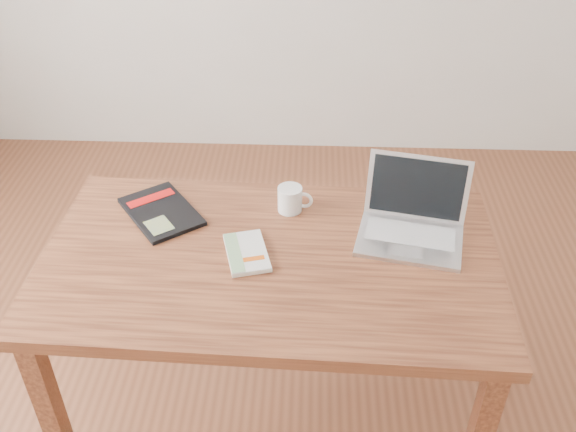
{
  "coord_description": "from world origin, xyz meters",
  "views": [
    {
      "loc": [
        0.05,
        -1.32,
        1.92
      ],
      "look_at": [
        -0.01,
        0.14,
        0.85
      ],
      "focal_mm": 40.0,
      "sensor_mm": 36.0,
      "label": 1
    }
  ],
  "objects_px": {
    "white_guidebook": "(247,253)",
    "coffee_mug": "(291,199)",
    "black_guidebook": "(161,212)",
    "laptop": "(412,221)",
    "desk": "(270,280)"
  },
  "relations": [
    {
      "from": "white_guidebook",
      "to": "coffee_mug",
      "type": "distance_m",
      "value": 0.26
    },
    {
      "from": "black_guidebook",
      "to": "laptop",
      "type": "distance_m",
      "value": 0.77
    },
    {
      "from": "desk",
      "to": "white_guidebook",
      "type": "distance_m",
      "value": 0.12
    },
    {
      "from": "coffee_mug",
      "to": "white_guidebook",
      "type": "bearing_deg",
      "value": -111.23
    },
    {
      "from": "desk",
      "to": "coffee_mug",
      "type": "xyz_separation_m",
      "value": [
        0.05,
        0.23,
        0.13
      ]
    },
    {
      "from": "desk",
      "to": "white_guidebook",
      "type": "xyz_separation_m",
      "value": [
        -0.07,
        0.0,
        0.1
      ]
    },
    {
      "from": "desk",
      "to": "black_guidebook",
      "type": "relative_size",
      "value": 4.12
    },
    {
      "from": "desk",
      "to": "black_guidebook",
      "type": "xyz_separation_m",
      "value": [
        -0.35,
        0.19,
        0.1
      ]
    },
    {
      "from": "desk",
      "to": "black_guidebook",
      "type": "bearing_deg",
      "value": 153.13
    },
    {
      "from": "black_guidebook",
      "to": "laptop",
      "type": "xyz_separation_m",
      "value": [
        0.76,
        -0.07,
        0.04
      ]
    },
    {
      "from": "laptop",
      "to": "desk",
      "type": "bearing_deg",
      "value": -151.12
    },
    {
      "from": "black_guidebook",
      "to": "coffee_mug",
      "type": "xyz_separation_m",
      "value": [
        0.4,
        0.04,
        0.04
      ]
    },
    {
      "from": "desk",
      "to": "laptop",
      "type": "distance_m",
      "value": 0.45
    },
    {
      "from": "black_guidebook",
      "to": "white_guidebook",
      "type": "bearing_deg",
      "value": -69.88
    },
    {
      "from": "black_guidebook",
      "to": "desk",
      "type": "bearing_deg",
      "value": -65.25
    }
  ]
}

